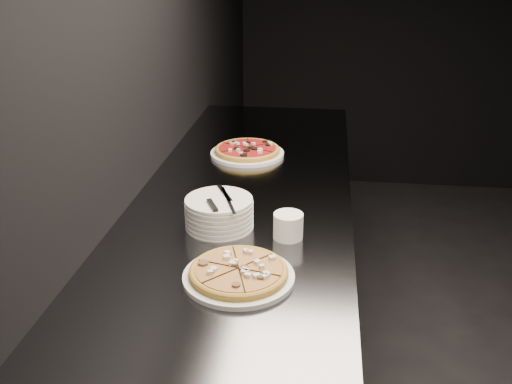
# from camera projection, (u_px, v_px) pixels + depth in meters

# --- Properties ---
(wall_left) EXTENTS (0.02, 5.00, 2.80)m
(wall_left) POSITION_uv_depth(u_px,v_px,m) (126.00, 55.00, 1.81)
(wall_left) COLOR black
(wall_left) RESTS_ON floor
(counter) EXTENTS (0.74, 2.44, 0.92)m
(counter) POSITION_uv_depth(u_px,v_px,m) (244.00, 310.00, 2.14)
(counter) COLOR #55575C
(counter) RESTS_ON floor
(pizza_mushroom) EXTENTS (0.31, 0.31, 0.03)m
(pizza_mushroom) POSITION_uv_depth(u_px,v_px,m) (239.00, 273.00, 1.48)
(pizza_mushroom) COLOR white
(pizza_mushroom) RESTS_ON counter
(pizza_tomato) EXTENTS (0.35, 0.35, 0.04)m
(pizza_tomato) POSITION_uv_depth(u_px,v_px,m) (247.00, 151.00, 2.36)
(pizza_tomato) COLOR white
(pizza_tomato) RESTS_ON counter
(plate_stack) EXTENTS (0.21, 0.21, 0.09)m
(plate_stack) POSITION_uv_depth(u_px,v_px,m) (219.00, 213.00, 1.75)
(plate_stack) COLOR white
(plate_stack) RESTS_ON counter
(cutlery) EXTENTS (0.08, 0.22, 0.01)m
(cutlery) POSITION_uv_depth(u_px,v_px,m) (220.00, 200.00, 1.71)
(cutlery) COLOR silver
(cutlery) RESTS_ON plate_stack
(ramekin) EXTENTS (0.09, 0.09, 0.08)m
(ramekin) POSITION_uv_depth(u_px,v_px,m) (288.00, 225.00, 1.68)
(ramekin) COLOR white
(ramekin) RESTS_ON counter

